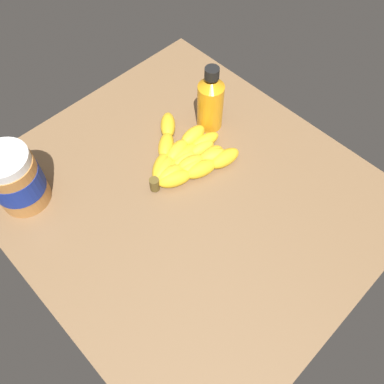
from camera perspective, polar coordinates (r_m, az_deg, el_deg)
ground_plane at (r=83.27cm, az=-0.74°, el=-0.84°), size 74.01×66.89×3.50cm
banana_bunch at (r=84.79cm, az=-1.00°, el=4.71°), size 20.97×20.20×3.47cm
peanut_butter_jar at (r=82.84cm, az=-23.75°, el=1.68°), size 9.92×9.92×13.30cm
honey_bottle at (r=88.20cm, az=2.64°, el=12.76°), size 5.71×5.71×15.92cm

